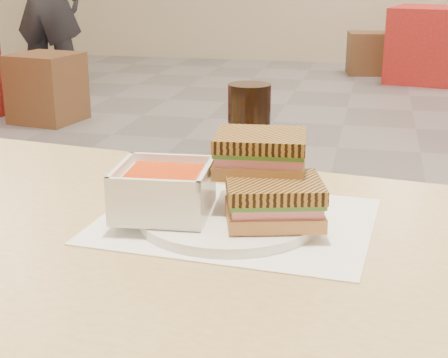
% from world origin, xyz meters
% --- Properties ---
extents(main_table, '(1.28, 0.85, 0.75)m').
position_xyz_m(main_table, '(-0.13, -2.03, 0.64)').
color(main_table, tan).
rests_on(main_table, ground).
extents(tray_liner, '(0.41, 0.33, 0.00)m').
position_xyz_m(tray_liner, '(0.02, -1.98, 0.75)').
color(tray_liner, white).
rests_on(tray_liner, main_table).
extents(plate, '(0.26, 0.26, 0.01)m').
position_xyz_m(plate, '(0.01, -1.99, 0.76)').
color(plate, white).
rests_on(plate, tray_liner).
extents(soup_bowl, '(0.14, 0.14, 0.07)m').
position_xyz_m(soup_bowl, '(-0.08, -2.01, 0.80)').
color(soup_bowl, white).
rests_on(soup_bowl, plate).
extents(panini_lower, '(0.15, 0.14, 0.06)m').
position_xyz_m(panini_lower, '(0.08, -2.01, 0.80)').
color(panini_lower, '#AB6D3C').
rests_on(panini_lower, plate).
extents(panini_upper, '(0.14, 0.12, 0.06)m').
position_xyz_m(panini_upper, '(0.05, -1.95, 0.85)').
color(panini_upper, '#AB6D3C').
rests_on(panini_upper, panini_lower).
extents(cola_glass, '(0.07, 0.07, 0.16)m').
position_xyz_m(cola_glass, '(-0.00, -1.75, 0.83)').
color(cola_glass, black).
rests_on(cola_glass, main_table).
extents(bg_table_2, '(0.95, 0.95, 0.70)m').
position_xyz_m(bg_table_2, '(0.73, 3.94, 0.35)').
color(bg_table_2, '#A72321').
rests_on(bg_table_2, ground).
extents(bg_chair_0r, '(0.50, 0.50, 0.49)m').
position_xyz_m(bg_chair_0r, '(-2.10, 1.53, 0.24)').
color(bg_chair_0r, brown).
rests_on(bg_chair_0r, ground).
extents(bg_chair_2l, '(0.43, 0.43, 0.42)m').
position_xyz_m(bg_chair_2l, '(0.09, 4.25, 0.21)').
color(bg_chair_2l, brown).
rests_on(bg_chair_2l, ground).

